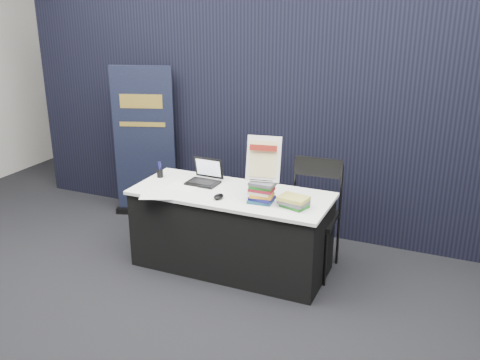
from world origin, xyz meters
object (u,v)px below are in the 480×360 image
at_px(pullup_banner, 145,151).
at_px(stacking_chair, 311,211).
at_px(laptop, 205,177).
at_px(book_stack_tall, 262,192).
at_px(info_sign, 263,159).
at_px(display_table, 231,230).
at_px(book_stack_short, 294,202).

bearing_deg(pullup_banner, stacking_chair, -32.52).
distance_m(laptop, book_stack_tall, 0.72).
bearing_deg(laptop, book_stack_tall, -19.28).
bearing_deg(info_sign, display_table, 155.18).
xyz_separation_m(pullup_banner, stacking_chair, (2.10, -0.50, -0.19)).
bearing_deg(book_stack_short, display_table, 169.75).
distance_m(book_stack_tall, book_stack_short, 0.29).
xyz_separation_m(display_table, pullup_banner, (-1.42, 0.78, 0.38)).
bearing_deg(info_sign, stacking_chair, 37.07).
height_order(display_table, info_sign, info_sign).
bearing_deg(stacking_chair, book_stack_short, -99.61).
height_order(book_stack_short, stacking_chair, stacking_chair).
bearing_deg(laptop, pullup_banner, 150.10).
xyz_separation_m(laptop, pullup_banner, (-1.09, 0.65, -0.05)).
distance_m(book_stack_tall, stacking_chair, 0.58).
bearing_deg(info_sign, book_stack_tall, -100.36).
bearing_deg(pullup_banner, info_sign, -45.13).
relative_size(display_table, pullup_banner, 1.05).
distance_m(laptop, info_sign, 0.78).
relative_size(laptop, pullup_banner, 0.17).
height_order(display_table, book_stack_short, book_stack_short).
relative_size(display_table, laptop, 6.08).
bearing_deg(info_sign, pullup_banner, 143.53).
bearing_deg(laptop, info_sign, -16.95).
distance_m(book_stack_short, info_sign, 0.44).
height_order(laptop, book_stack_short, laptop).
relative_size(info_sign, stacking_chair, 0.38).
relative_size(laptop, book_stack_short, 1.15).
relative_size(book_stack_tall, book_stack_short, 0.77).
relative_size(display_table, book_stack_short, 7.02).
xyz_separation_m(display_table, book_stack_tall, (0.34, -0.12, 0.47)).
distance_m(laptop, stacking_chair, 1.04).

